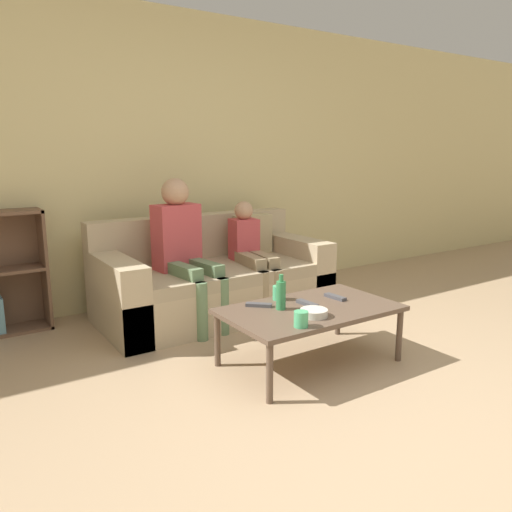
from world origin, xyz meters
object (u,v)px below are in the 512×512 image
(coffee_table, at_px, (310,312))
(tv_remote_2, at_px, (307,303))
(cup_near, at_px, (301,319))
(tv_remote_1, at_px, (335,297))
(person_child, at_px, (252,251))
(person_adult, at_px, (182,241))
(couch, at_px, (213,282))
(tv_remote_0, at_px, (259,305))
(bottle, at_px, (281,295))
(cup_far, at_px, (279,293))
(snack_bowl, at_px, (314,313))

(coffee_table, relative_size, tv_remote_2, 6.52)
(cup_near, height_order, tv_remote_1, cup_near)
(cup_near, height_order, tv_remote_2, cup_near)
(person_child, bearing_deg, person_adult, -178.81)
(couch, xyz_separation_m, person_adult, (-0.31, -0.08, 0.40))
(person_child, height_order, tv_remote_0, person_child)
(tv_remote_2, bearing_deg, bottle, 169.37)
(cup_near, height_order, bottle, bottle)
(cup_near, xyz_separation_m, tv_remote_2, (0.29, 0.30, -0.04))
(cup_far, bearing_deg, person_child, 68.59)
(person_adult, bearing_deg, tv_remote_2, -78.38)
(tv_remote_1, bearing_deg, tv_remote_0, 161.12)
(snack_bowl, bearing_deg, tv_remote_0, 116.32)
(couch, height_order, bottle, couch)
(couch, height_order, snack_bowl, couch)
(couch, relative_size, person_child, 2.00)
(cup_far, bearing_deg, snack_bowl, -93.50)
(cup_near, bearing_deg, couch, 80.82)
(coffee_table, relative_size, cup_near, 12.18)
(coffee_table, bearing_deg, tv_remote_2, 73.04)
(person_child, xyz_separation_m, tv_remote_0, (-0.53, -0.91, -0.14))
(person_adult, relative_size, tv_remote_1, 6.74)
(snack_bowl, bearing_deg, coffee_table, 57.88)
(cup_far, xyz_separation_m, snack_bowl, (-0.02, -0.40, -0.03))
(coffee_table, bearing_deg, cup_near, -137.52)
(couch, height_order, person_adult, person_adult)
(couch, bearing_deg, cup_near, -99.18)
(couch, bearing_deg, person_child, -25.48)
(tv_remote_1, distance_m, snack_bowl, 0.42)
(cup_near, xyz_separation_m, bottle, (0.10, 0.33, 0.05))
(cup_far, height_order, tv_remote_2, cup_far)
(tv_remote_0, height_order, snack_bowl, snack_bowl)
(coffee_table, bearing_deg, snack_bowl, -122.12)
(coffee_table, distance_m, bottle, 0.23)
(tv_remote_1, bearing_deg, couch, 99.79)
(cup_far, bearing_deg, person_adult, 106.96)
(couch, relative_size, tv_remote_2, 10.99)
(person_adult, height_order, snack_bowl, person_adult)
(cup_near, relative_size, tv_remote_2, 0.54)
(cup_far, height_order, tv_remote_1, cup_far)
(cup_near, bearing_deg, tv_remote_0, 88.72)
(person_adult, distance_m, bottle, 1.12)
(cup_near, height_order, cup_far, cup_far)
(cup_far, bearing_deg, bottle, -121.77)
(person_child, distance_m, tv_remote_2, 1.10)
(bottle, bearing_deg, couch, 82.87)
(snack_bowl, height_order, bottle, bottle)
(tv_remote_2, bearing_deg, person_adult, 104.10)
(couch, distance_m, person_child, 0.42)
(person_adult, xyz_separation_m, cup_far, (0.28, -0.91, -0.25))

